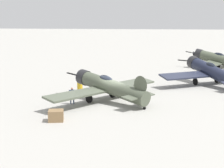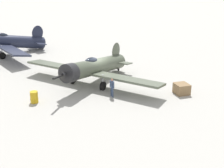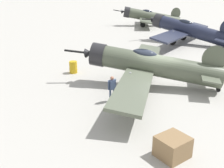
{
  "view_description": "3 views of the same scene",
  "coord_description": "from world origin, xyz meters",
  "px_view_note": "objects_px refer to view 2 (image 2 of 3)",
  "views": [
    {
      "loc": [
        -4.67,
        34.1,
        8.17
      ],
      "look_at": [
        0.0,
        -0.0,
        1.8
      ],
      "focal_mm": 59.01,
      "sensor_mm": 36.0,
      "label": 1
    },
    {
      "loc": [
        27.36,
        -1.1,
        9.92
      ],
      "look_at": [
        3.65,
        1.07,
        1.1
      ],
      "focal_mm": 50.72,
      "sensor_mm": 36.0,
      "label": 2
    },
    {
      "loc": [
        9.27,
        14.21,
        6.5
      ],
      "look_at": [
        3.65,
        1.07,
        1.1
      ],
      "focal_mm": 42.68,
      "sensor_mm": 36.0,
      "label": 3
    }
  ],
  "objects_px": {
    "ground_crew_mechanic": "(112,86)",
    "fuel_drum": "(34,97)",
    "airplane_mid_apron": "(5,42)",
    "airplane_foreground": "(93,68)",
    "equipment_crate": "(182,89)"
  },
  "relations": [
    {
      "from": "ground_crew_mechanic",
      "to": "equipment_crate",
      "type": "xyz_separation_m",
      "value": [
        -0.13,
        5.82,
        -0.51
      ]
    },
    {
      "from": "airplane_foreground",
      "to": "ground_crew_mechanic",
      "type": "xyz_separation_m",
      "value": [
        3.24,
        1.37,
        -0.55
      ]
    },
    {
      "from": "ground_crew_mechanic",
      "to": "fuel_drum",
      "type": "height_order",
      "value": "ground_crew_mechanic"
    },
    {
      "from": "airplane_mid_apron",
      "to": "ground_crew_mechanic",
      "type": "distance_m",
      "value": 18.35
    },
    {
      "from": "ground_crew_mechanic",
      "to": "equipment_crate",
      "type": "bearing_deg",
      "value": -18.48
    },
    {
      "from": "airplane_mid_apron",
      "to": "fuel_drum",
      "type": "xyz_separation_m",
      "value": [
        14.94,
        5.35,
        -1.14
      ]
    },
    {
      "from": "airplane_foreground",
      "to": "airplane_mid_apron",
      "type": "xyz_separation_m",
      "value": [
        -11.06,
        -10.11,
        0.1
      ]
    },
    {
      "from": "ground_crew_mechanic",
      "to": "airplane_mid_apron",
      "type": "bearing_deg",
      "value": 109.04
    },
    {
      "from": "airplane_foreground",
      "to": "equipment_crate",
      "type": "relative_size",
      "value": 8.66
    },
    {
      "from": "ground_crew_mechanic",
      "to": "fuel_drum",
      "type": "distance_m",
      "value": 6.18
    },
    {
      "from": "airplane_mid_apron",
      "to": "ground_crew_mechanic",
      "type": "relative_size",
      "value": 7.76
    },
    {
      "from": "ground_crew_mechanic",
      "to": "equipment_crate",
      "type": "distance_m",
      "value": 5.85
    },
    {
      "from": "airplane_foreground",
      "to": "fuel_drum",
      "type": "bearing_deg",
      "value": -14.75
    },
    {
      "from": "airplane_mid_apron",
      "to": "ground_crew_mechanic",
      "type": "height_order",
      "value": "airplane_mid_apron"
    },
    {
      "from": "airplane_foreground",
      "to": "ground_crew_mechanic",
      "type": "bearing_deg",
      "value": 58.92
    }
  ]
}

